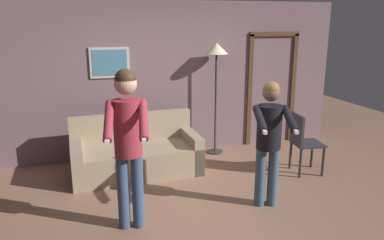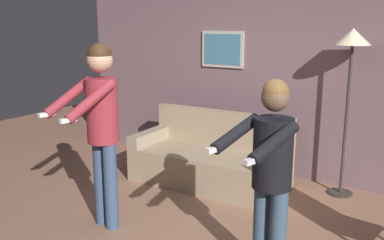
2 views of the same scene
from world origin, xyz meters
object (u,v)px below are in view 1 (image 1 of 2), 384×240
(torchiere_lamp, at_px, (216,59))
(person_standing_right, at_px, (269,134))
(couch, at_px, (136,155))
(dining_chair_distant, at_px, (303,140))
(person_standing_left, at_px, (128,134))

(torchiere_lamp, bearing_deg, person_standing_right, -92.27)
(person_standing_right, bearing_deg, couch, 132.15)
(couch, relative_size, dining_chair_distant, 2.06)
(couch, relative_size, person_standing_right, 1.21)
(couch, height_order, dining_chair_distant, dining_chair_distant)
(dining_chair_distant, bearing_deg, person_standing_right, -141.90)
(person_standing_right, bearing_deg, person_standing_left, -179.21)
(person_standing_left, relative_size, dining_chair_distant, 1.93)
(torchiere_lamp, distance_m, dining_chair_distant, 1.92)
(torchiere_lamp, height_order, dining_chair_distant, torchiere_lamp)
(torchiere_lamp, distance_m, person_standing_left, 2.79)
(couch, xyz_separation_m, dining_chair_distant, (2.42, -0.74, 0.25))
(person_standing_left, xyz_separation_m, dining_chair_distant, (2.72, 0.82, -0.57))
(torchiere_lamp, xyz_separation_m, dining_chair_distant, (0.94, -1.25, -1.12))
(couch, height_order, person_standing_right, person_standing_right)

